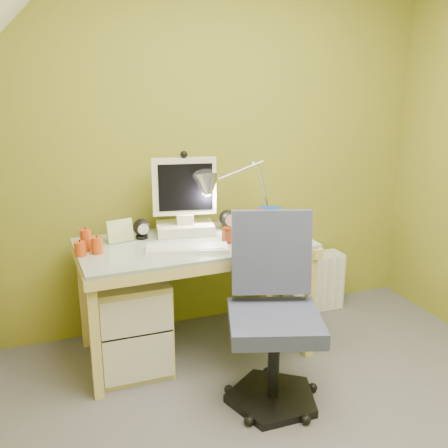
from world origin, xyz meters
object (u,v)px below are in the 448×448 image
object	(u,v)px
desk	(195,297)
radiator	(314,282)
monitor	(184,188)
task_chair	(275,320)
desk_lamp	(254,179)

from	to	relation	value
desk	radiator	distance (m)	1.03
monitor	task_chair	bearing A→B (deg)	-64.39
monitor	radiator	size ratio (longest dim) A/B	1.36
monitor	desk_lamp	xyz separation A→B (m)	(0.45, 0.00, 0.03)
desk	desk_lamp	bearing A→B (deg)	19.98
desk_lamp	task_chair	world-z (taller)	desk_lamp
task_chair	desk	bearing A→B (deg)	127.51
desk	radiator	size ratio (longest dim) A/B	3.23
radiator	desk_lamp	bearing A→B (deg)	-169.78
monitor	desk_lamp	size ratio (longest dim) A/B	0.91
radiator	monitor	bearing A→B (deg)	-174.69
desk	radiator	bearing A→B (deg)	14.18
desk	monitor	size ratio (longest dim) A/B	2.37
radiator	desk	bearing A→B (deg)	-164.53
desk	task_chair	size ratio (longest dim) A/B	1.42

